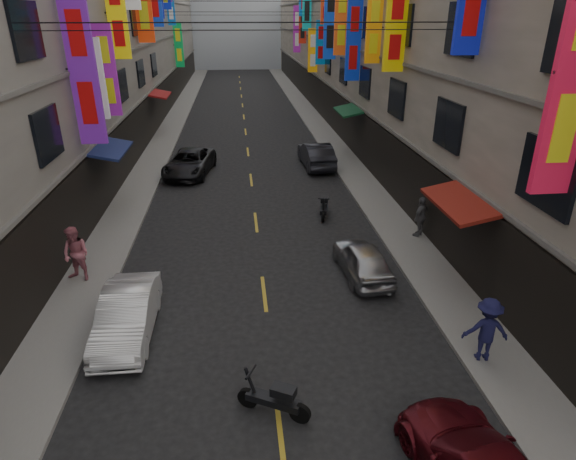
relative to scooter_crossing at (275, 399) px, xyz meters
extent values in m
cube|color=slate|center=(-5.93, 29.29, -0.38)|extent=(2.00, 90.00, 0.12)
cube|color=slate|center=(6.07, 29.29, -0.38)|extent=(2.00, 90.00, 0.12)
cube|color=black|center=(-6.88, 29.29, 1.06)|extent=(0.12, 85.50, 3.00)
cube|color=#66635E|center=(-6.87, 29.29, 2.76)|extent=(0.16, 90.00, 0.14)
cube|color=#66635E|center=(-6.87, 29.29, 5.96)|extent=(0.16, 90.00, 0.14)
cube|color=black|center=(7.02, 29.29, 1.06)|extent=(0.12, 85.50, 3.00)
cube|color=#66635E|center=(7.01, 29.29, 2.76)|extent=(0.16, 90.00, 0.14)
cube|color=#66635E|center=(7.01, 29.29, 5.96)|extent=(0.16, 90.00, 0.14)
cube|color=red|center=(6.51, 1.45, 6.91)|extent=(0.93, 0.18, 5.35)
cube|color=#631B99|center=(-6.31, 11.46, 6.11)|extent=(1.03, 0.18, 5.74)
cylinder|color=black|center=(-6.36, 11.46, 6.11)|extent=(1.13, 0.08, 0.08)
cube|color=silver|center=(-6.43, 13.35, 5.51)|extent=(0.79, 0.18, 3.30)
cylinder|color=black|center=(-6.48, 13.35, 5.51)|extent=(0.89, 0.08, 0.08)
cube|color=gold|center=(6.50, 13.74, 7.50)|extent=(0.94, 0.18, 3.73)
cylinder|color=black|center=(6.55, 13.74, 7.50)|extent=(1.04, 0.08, 0.08)
cube|color=#8C1B95|center=(-6.41, 15.51, 5.64)|extent=(0.83, 0.18, 4.09)
cylinder|color=black|center=(-6.46, 15.51, 5.64)|extent=(0.93, 0.08, 0.08)
cube|color=orange|center=(6.58, 17.52, 7.38)|extent=(0.79, 0.18, 3.46)
cylinder|color=black|center=(6.63, 17.52, 7.38)|extent=(0.89, 0.08, 0.08)
cube|color=yellow|center=(-6.35, 18.85, 8.06)|extent=(0.95, 0.18, 4.39)
cylinder|color=black|center=(-6.40, 18.85, 8.06)|extent=(1.05, 0.08, 0.08)
cube|color=#0E29A8|center=(6.53, 21.65, 6.68)|extent=(0.89, 0.18, 4.80)
cylinder|color=black|center=(6.58, 21.65, 6.68)|extent=(0.99, 0.08, 0.08)
cube|color=#DA4F14|center=(6.51, 25.25, 7.72)|extent=(0.93, 0.18, 4.48)
cylinder|color=black|center=(6.56, 25.25, 7.72)|extent=(1.03, 0.08, 0.08)
cube|color=blue|center=(6.50, 29.17, 7.69)|extent=(0.93, 0.18, 5.56)
cylinder|color=black|center=(6.55, 29.17, 7.69)|extent=(1.03, 0.08, 0.08)
cube|color=red|center=(6.59, 31.71, 8.79)|extent=(0.76, 0.18, 3.05)
cylinder|color=black|center=(6.64, 31.71, 8.79)|extent=(0.86, 0.08, 0.08)
cube|color=#0E64A9|center=(6.57, 33.43, 5.85)|extent=(0.81, 0.18, 3.42)
cylinder|color=black|center=(6.62, 33.43, 5.85)|extent=(0.91, 0.08, 0.08)
cube|color=orange|center=(6.54, 37.34, 4.97)|extent=(0.87, 0.18, 3.73)
cylinder|color=black|center=(6.59, 37.34, 4.97)|extent=(0.97, 0.08, 0.08)
cube|color=#0E57A9|center=(-6.46, 43.72, 8.92)|extent=(0.74, 0.18, 3.91)
cylinder|color=black|center=(-6.51, 43.72, 8.92)|extent=(0.84, 0.08, 0.08)
cube|color=red|center=(6.59, 44.96, 6.98)|extent=(0.76, 0.18, 3.62)
cylinder|color=black|center=(6.64, 44.96, 6.98)|extent=(0.86, 0.08, 0.08)
cube|color=#0D9340|center=(-6.37, 47.18, 4.98)|extent=(0.91, 0.18, 4.50)
cylinder|color=black|center=(-6.42, 47.18, 4.98)|extent=(1.01, 0.08, 0.08)
cube|color=#941B94|center=(6.57, 49.42, 6.42)|extent=(0.81, 0.18, 4.86)
cylinder|color=black|center=(6.62, 49.42, 6.42)|extent=(0.91, 0.08, 0.08)
cube|color=maroon|center=(6.37, 5.29, 2.56)|extent=(1.39, 3.20, 0.41)
cube|color=navy|center=(-6.23, 13.29, 2.56)|extent=(1.39, 3.20, 0.41)
cube|color=#124425|center=(6.37, 21.29, 2.56)|extent=(1.39, 3.20, 0.41)
cube|color=maroon|center=(-6.23, 29.29, 2.56)|extent=(1.39, 3.20, 0.41)
cylinder|color=black|center=(0.07, 9.29, 7.76)|extent=(14.00, 0.04, 0.04)
cylinder|color=black|center=(0.07, 37.29, 8.16)|extent=(14.00, 0.04, 0.04)
cube|color=gold|center=(0.07, -0.71, -0.44)|extent=(0.12, 2.20, 0.01)
cube|color=gold|center=(0.07, 5.29, -0.44)|extent=(0.12, 2.20, 0.01)
cube|color=gold|center=(0.07, 11.29, -0.44)|extent=(0.12, 2.20, 0.01)
cube|color=gold|center=(0.07, 17.29, -0.44)|extent=(0.12, 2.20, 0.01)
cube|color=gold|center=(0.07, 23.29, -0.44)|extent=(0.12, 2.20, 0.01)
cube|color=gold|center=(0.07, 29.29, -0.44)|extent=(0.12, 2.20, 0.01)
cube|color=gold|center=(0.07, 35.29, -0.44)|extent=(0.12, 2.20, 0.01)
cube|color=gold|center=(0.07, 41.29, -0.44)|extent=(0.12, 2.20, 0.01)
cube|color=gold|center=(0.07, 47.29, -0.44)|extent=(0.12, 2.20, 0.01)
cube|color=gold|center=(0.07, 53.29, -0.44)|extent=(0.12, 2.20, 0.01)
cube|color=gold|center=(0.07, 59.29, -0.44)|extent=(0.12, 2.20, 0.01)
cube|color=gold|center=(0.07, 65.29, -0.44)|extent=(0.12, 2.20, 0.01)
cylinder|color=black|center=(-0.60, 0.31, -0.19)|extent=(0.50, 0.34, 0.50)
cylinder|color=black|center=(0.55, -0.29, -0.19)|extent=(0.50, 0.34, 0.50)
cube|color=black|center=(-0.03, 0.01, -0.04)|extent=(1.29, 0.87, 0.18)
cube|color=black|center=(0.19, -0.10, 0.31)|extent=(0.64, 0.54, 0.22)
cylinder|color=black|center=(-0.52, 0.27, 0.26)|extent=(0.35, 0.23, 0.88)
cylinder|color=black|center=(-0.52, 0.27, 0.61)|extent=(0.28, 0.47, 0.06)
cylinder|color=black|center=(3.05, 11.03, -0.19)|extent=(0.23, 0.51, 0.50)
cylinder|color=black|center=(3.33, 12.29, -0.19)|extent=(0.23, 0.51, 0.50)
cube|color=black|center=(3.19, 11.66, -0.04)|extent=(0.58, 1.33, 0.18)
cube|color=black|center=(3.25, 11.90, 0.31)|extent=(0.43, 0.61, 0.22)
cylinder|color=black|center=(3.07, 11.12, 0.26)|extent=(0.16, 0.36, 0.88)
cylinder|color=black|center=(3.07, 11.12, 0.61)|extent=(0.50, 0.17, 0.06)
imported|color=white|center=(-3.93, 3.50, 0.22)|extent=(1.40, 4.00, 1.32)
imported|color=black|center=(-3.37, 18.71, 0.24)|extent=(3.07, 5.23, 1.37)
imported|color=#A9A9AE|center=(3.59, 6.16, 0.17)|extent=(1.69, 3.68, 1.22)
imported|color=#25262D|center=(4.07, 19.42, 0.29)|extent=(1.77, 4.53, 1.47)
imported|color=#C26775|center=(-6.16, 6.69, 0.64)|extent=(1.11, 0.95, 1.93)
imported|color=#17163E|center=(5.61, 1.28, 0.58)|extent=(1.25, 0.80, 1.80)
imported|color=slate|center=(6.67, 8.91, 0.52)|extent=(1.11, 1.08, 1.69)
camera|label=1|loc=(-0.59, -8.39, 8.03)|focal=30.00mm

